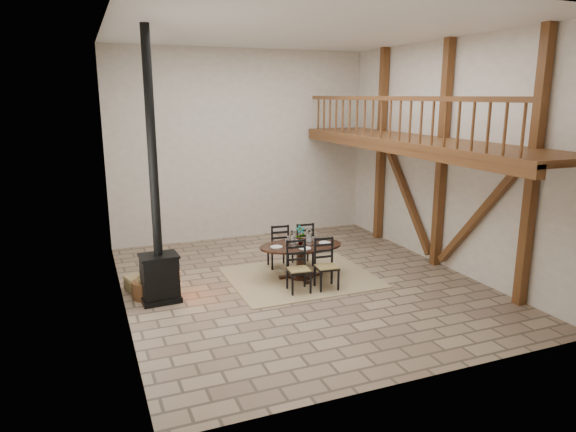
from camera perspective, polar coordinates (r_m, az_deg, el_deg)
name	(u,v)px	position (r m, az deg, el deg)	size (l,w,h in m)	color
ground	(301,283)	(10.76, 1.45, -7.49)	(8.00, 8.00, 0.00)	#998266
room_shell	(356,136)	(10.62, 7.52, 8.86)	(7.02, 8.02, 5.01)	silver
rug	(301,277)	(11.08, 1.42, -6.80)	(3.00, 2.50, 0.02)	tan
dining_table	(301,259)	(10.95, 1.43, -4.78)	(1.87, 2.05, 1.14)	black
wood_stove	(158,245)	(9.80, -14.25, -3.13)	(0.74, 0.58, 5.00)	black
log_basket	(146,289)	(10.34, -15.53, -7.78)	(0.51, 0.51, 0.43)	brown
log_stack	(135,284)	(10.73, -16.68, -7.23)	(0.41, 0.49, 0.31)	tan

